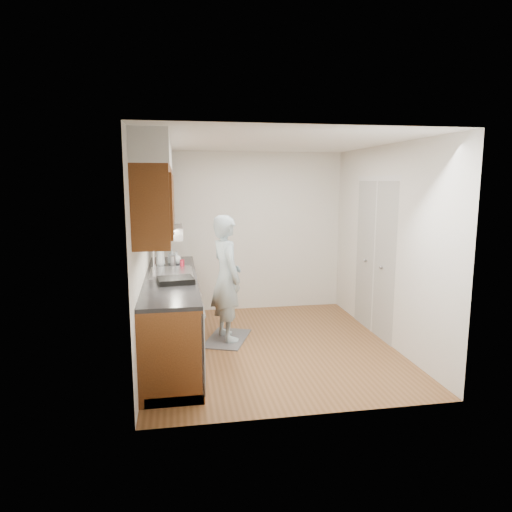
{
  "coord_description": "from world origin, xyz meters",
  "views": [
    {
      "loc": [
        -1.11,
        -5.37,
        2.05
      ],
      "look_at": [
        -0.14,
        0.25,
        1.11
      ],
      "focal_mm": 32.0,
      "sensor_mm": 36.0,
      "label": 1
    }
  ],
  "objects_px": {
    "soap_bottle_b": "(172,256)",
    "dish_rack": "(176,280)",
    "soap_bottle_a": "(160,254)",
    "steel_can": "(173,261)",
    "soda_can": "(182,263)",
    "person": "(226,270)",
    "soap_bottle_c": "(176,258)"
  },
  "relations": [
    {
      "from": "soap_bottle_b",
      "to": "soap_bottle_c",
      "type": "bearing_deg",
      "value": -59.45
    },
    {
      "from": "soda_can",
      "to": "steel_can",
      "type": "distance_m",
      "value": 0.18
    },
    {
      "from": "person",
      "to": "dish_rack",
      "type": "height_order",
      "value": "person"
    },
    {
      "from": "soap_bottle_b",
      "to": "soap_bottle_c",
      "type": "height_order",
      "value": "soap_bottle_b"
    },
    {
      "from": "person",
      "to": "soap_bottle_b",
      "type": "height_order",
      "value": "person"
    },
    {
      "from": "person",
      "to": "soap_bottle_b",
      "type": "bearing_deg",
      "value": 35.54
    },
    {
      "from": "dish_rack",
      "to": "soda_can",
      "type": "bearing_deg",
      "value": 76.66
    },
    {
      "from": "soap_bottle_a",
      "to": "dish_rack",
      "type": "xyz_separation_m",
      "value": [
        0.2,
        -1.09,
        -0.12
      ]
    },
    {
      "from": "person",
      "to": "soap_bottle_b",
      "type": "xyz_separation_m",
      "value": [
        -0.69,
        0.56,
        0.11
      ]
    },
    {
      "from": "soap_bottle_b",
      "to": "dish_rack",
      "type": "relative_size",
      "value": 0.51
    },
    {
      "from": "soap_bottle_a",
      "to": "soda_can",
      "type": "bearing_deg",
      "value": -33.38
    },
    {
      "from": "soap_bottle_b",
      "to": "steel_can",
      "type": "xyz_separation_m",
      "value": [
        0.01,
        -0.24,
        -0.03
      ]
    },
    {
      "from": "person",
      "to": "soap_bottle_b",
      "type": "relative_size",
      "value": 9.34
    },
    {
      "from": "soap_bottle_b",
      "to": "steel_can",
      "type": "height_order",
      "value": "soap_bottle_b"
    },
    {
      "from": "soap_bottle_c",
      "to": "steel_can",
      "type": "xyz_separation_m",
      "value": [
        -0.04,
        -0.14,
        -0.02
      ]
    },
    {
      "from": "soap_bottle_a",
      "to": "soap_bottle_c",
      "type": "height_order",
      "value": "soap_bottle_a"
    },
    {
      "from": "soap_bottle_c",
      "to": "person",
      "type": "bearing_deg",
      "value": -36.35
    },
    {
      "from": "soap_bottle_c",
      "to": "steel_can",
      "type": "height_order",
      "value": "soap_bottle_c"
    },
    {
      "from": "soda_can",
      "to": "soap_bottle_c",
      "type": "bearing_deg",
      "value": 105.34
    },
    {
      "from": "soap_bottle_a",
      "to": "soap_bottle_c",
      "type": "bearing_deg",
      "value": 22.84
    },
    {
      "from": "steel_can",
      "to": "dish_rack",
      "type": "bearing_deg",
      "value": -88.08
    },
    {
      "from": "soap_bottle_b",
      "to": "steel_can",
      "type": "distance_m",
      "value": 0.24
    },
    {
      "from": "person",
      "to": "dish_rack",
      "type": "bearing_deg",
      "value": 122.88
    },
    {
      "from": "soap_bottle_a",
      "to": "steel_can",
      "type": "relative_size",
      "value": 2.33
    },
    {
      "from": "person",
      "to": "soap_bottle_a",
      "type": "xyz_separation_m",
      "value": [
        -0.84,
        0.38,
        0.16
      ]
    },
    {
      "from": "steel_can",
      "to": "dish_rack",
      "type": "distance_m",
      "value": 1.04
    },
    {
      "from": "person",
      "to": "soap_bottle_c",
      "type": "height_order",
      "value": "person"
    },
    {
      "from": "soap_bottle_b",
      "to": "soda_can",
      "type": "xyz_separation_m",
      "value": [
        0.13,
        -0.37,
        -0.04
      ]
    },
    {
      "from": "soap_bottle_a",
      "to": "soda_can",
      "type": "relative_size",
      "value": 2.84
    },
    {
      "from": "soap_bottle_a",
      "to": "steel_can",
      "type": "height_order",
      "value": "soap_bottle_a"
    },
    {
      "from": "soap_bottle_b",
      "to": "dish_rack",
      "type": "xyz_separation_m",
      "value": [
        0.05,
        -1.27,
        -0.07
      ]
    },
    {
      "from": "soap_bottle_a",
      "to": "soap_bottle_c",
      "type": "distance_m",
      "value": 0.23
    }
  ]
}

